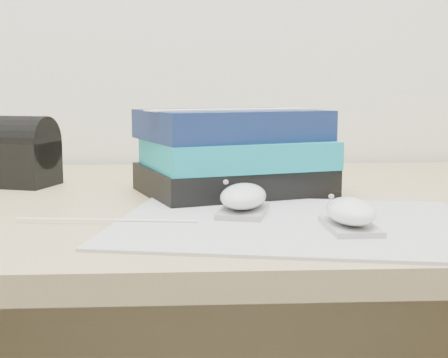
{
  "coord_description": "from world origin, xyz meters",
  "views": [
    {
      "loc": [
        -0.1,
        0.66,
        0.89
      ],
      "look_at": [
        -0.06,
        1.47,
        0.77
      ],
      "focal_mm": 50.0,
      "sensor_mm": 36.0,
      "label": 1
    }
  ],
  "objects": [
    {
      "name": "book_stack",
      "position": [
        -0.04,
        1.59,
        0.79
      ],
      "size": [
        0.31,
        0.28,
        0.13
      ],
      "color": "black",
      "rests_on": "desk"
    },
    {
      "name": "usb_cable",
      "position": [
        -0.2,
        1.38,
        0.73
      ],
      "size": [
        0.22,
        0.03,
        0.0
      ],
      "primitive_type": "cylinder",
      "rotation": [
        0.0,
        1.57,
        -0.12
      ],
      "color": "white",
      "rests_on": "mousepad"
    },
    {
      "name": "mouse_front",
      "position": [
        0.08,
        1.32,
        0.75
      ],
      "size": [
        0.05,
        0.1,
        0.04
      ],
      "color": "#A7A7AA",
      "rests_on": "mousepad"
    },
    {
      "name": "pouch",
      "position": [
        -0.39,
        1.69,
        0.79
      ],
      "size": [
        0.15,
        0.12,
        0.12
      ],
      "color": "black",
      "rests_on": "desk"
    },
    {
      "name": "mousepad",
      "position": [
        0.02,
        1.37,
        0.73
      ],
      "size": [
        0.46,
        0.39,
        0.0
      ],
      "primitive_type": "cube",
      "rotation": [
        0.0,
        0.0,
        -0.2
      ],
      "color": "#96959D",
      "rests_on": "desk"
    },
    {
      "name": "desk",
      "position": [
        0.0,
        1.64,
        0.5
      ],
      "size": [
        1.6,
        0.8,
        0.73
      ],
      "color": "tan",
      "rests_on": "ground"
    },
    {
      "name": "mouse_rear",
      "position": [
        -0.04,
        1.42,
        0.75
      ],
      "size": [
        0.08,
        0.11,
        0.04
      ],
      "color": "#9D9DA0",
      "rests_on": "mousepad"
    }
  ]
}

